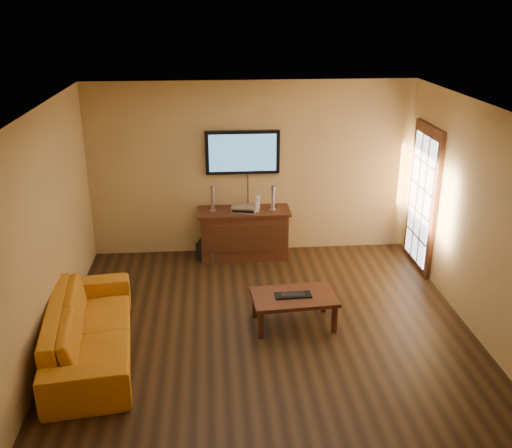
{
  "coord_description": "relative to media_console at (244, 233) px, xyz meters",
  "views": [
    {
      "loc": [
        -0.63,
        -6.0,
        3.77
      ],
      "look_at": [
        -0.07,
        0.8,
        1.1
      ],
      "focal_mm": 40.0,
      "sensor_mm": 36.0,
      "label": 1
    }
  ],
  "objects": [
    {
      "name": "room_walls",
      "position": [
        0.14,
        -1.6,
        1.3
      ],
      "size": [
        5.0,
        5.0,
        5.0
      ],
      "color": "tan",
      "rests_on": "ground"
    },
    {
      "name": "subwoofer",
      "position": [
        -0.59,
        0.01,
        -0.26
      ],
      "size": [
        0.33,
        0.33,
        0.26
      ],
      "primitive_type": "cube",
      "rotation": [
        0.0,
        0.0,
        -0.32
      ],
      "color": "black",
      "rests_on": "ground"
    },
    {
      "name": "sofa",
      "position": [
        -1.9,
        -2.54,
        0.05
      ],
      "size": [
        0.93,
        2.31,
        0.88
      ],
      "primitive_type": "imported",
      "rotation": [
        0.0,
        0.0,
        1.7
      ],
      "color": "#C17215",
      "rests_on": "ground"
    },
    {
      "name": "game_console",
      "position": [
        0.21,
        -0.02,
        0.49
      ],
      "size": [
        0.08,
        0.16,
        0.22
      ],
      "primitive_type": "cube",
      "rotation": [
        0.0,
        0.0,
        -0.25
      ],
      "color": "white",
      "rests_on": "media_console"
    },
    {
      "name": "speaker_left",
      "position": [
        -0.48,
        0.02,
        0.56
      ],
      "size": [
        0.11,
        0.11,
        0.39
      ],
      "color": "silver",
      "rests_on": "media_console"
    },
    {
      "name": "bottle",
      "position": [
        -0.5,
        -0.22,
        -0.29
      ],
      "size": [
        0.07,
        0.07,
        0.21
      ],
      "color": "white",
      "rests_on": "ground"
    },
    {
      "name": "coffee_table",
      "position": [
        0.49,
        -2.09,
        -0.04
      ],
      "size": [
        1.07,
        0.69,
        0.4
      ],
      "color": "#38190C",
      "rests_on": "ground"
    },
    {
      "name": "av_receiver",
      "position": [
        0.0,
        -0.04,
        0.43
      ],
      "size": [
        0.42,
        0.34,
        0.09
      ],
      "primitive_type": "cube",
      "rotation": [
        0.0,
        0.0,
        -0.23
      ],
      "color": "silver",
      "rests_on": "media_console"
    },
    {
      "name": "speaker_right",
      "position": [
        0.45,
        -0.02,
        0.56
      ],
      "size": [
        0.1,
        0.1,
        0.38
      ],
      "color": "silver",
      "rests_on": "media_console"
    },
    {
      "name": "keyboard",
      "position": [
        0.47,
        -2.1,
        0.02
      ],
      "size": [
        0.45,
        0.18,
        0.03
      ],
      "color": "black",
      "rests_on": "coffee_table"
    },
    {
      "name": "french_door",
      "position": [
        2.6,
        -0.52,
        0.66
      ],
      "size": [
        0.07,
        1.02,
        2.22
      ],
      "color": "#38190C",
      "rests_on": "ground"
    },
    {
      "name": "ground_plane",
      "position": [
        0.14,
        -2.22,
        -0.39
      ],
      "size": [
        5.0,
        5.0,
        0.0
      ],
      "primitive_type": "plane",
      "color": "black",
      "rests_on": "ground"
    },
    {
      "name": "media_console",
      "position": [
        0.0,
        0.0,
        0.0
      ],
      "size": [
        1.42,
        0.54,
        0.77
      ],
      "color": "#38190C",
      "rests_on": "ground"
    },
    {
      "name": "television",
      "position": [
        0.0,
        0.23,
        1.24
      ],
      "size": [
        1.14,
        0.08,
        0.67
      ],
      "color": "black",
      "rests_on": "ground"
    }
  ]
}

